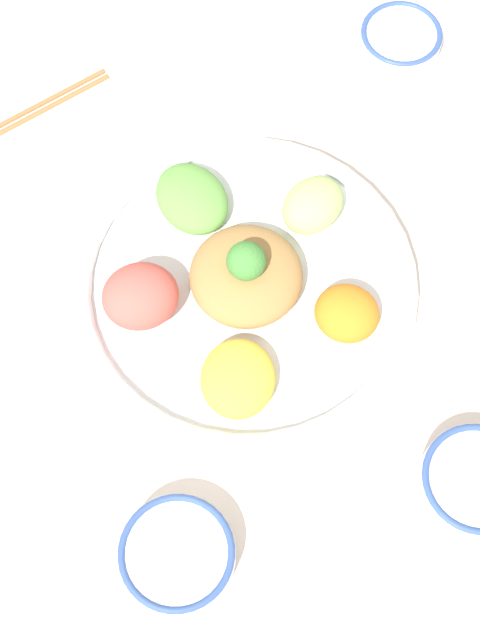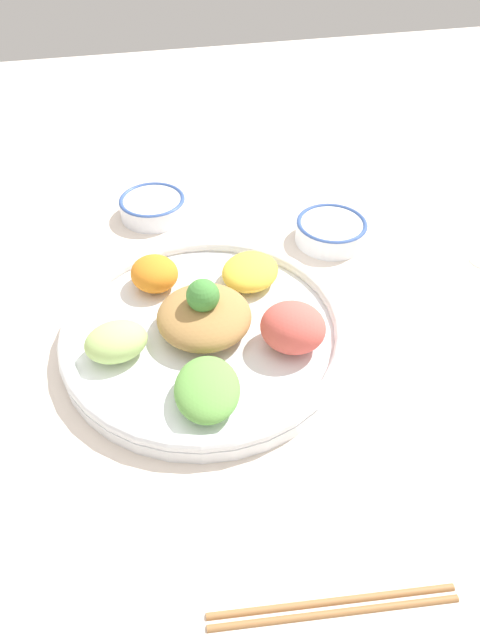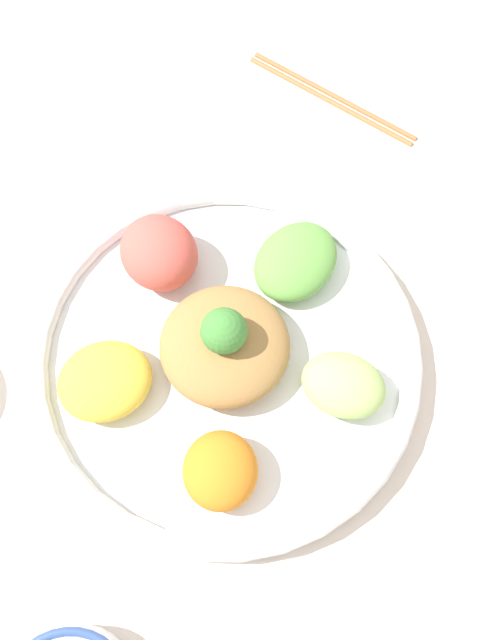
# 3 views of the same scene
# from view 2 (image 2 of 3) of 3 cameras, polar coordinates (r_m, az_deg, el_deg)

# --- Properties ---
(ground_plane) EXTENTS (2.40, 2.40, 0.00)m
(ground_plane) POSITION_cam_2_polar(r_m,az_deg,el_deg) (0.75, -2.31, -1.06)
(ground_plane) COLOR silver
(salad_platter) EXTENTS (0.39, 0.39, 0.10)m
(salad_platter) POSITION_cam_2_polar(r_m,az_deg,el_deg) (0.72, -3.54, -0.76)
(salad_platter) COLOR white
(salad_platter) RESTS_ON ground_plane
(sauce_bowl_red) EXTENTS (0.12, 0.12, 0.04)m
(sauce_bowl_red) POSITION_cam_2_polar(r_m,az_deg,el_deg) (0.92, 9.67, 9.44)
(sauce_bowl_red) COLOR white
(sauce_bowl_red) RESTS_ON ground_plane
(rice_bowl_blue) EXTENTS (0.12, 0.12, 0.04)m
(rice_bowl_blue) POSITION_cam_2_polar(r_m,az_deg,el_deg) (0.98, -9.29, 11.91)
(rice_bowl_blue) COLOR white
(rice_bowl_blue) RESTS_ON ground_plane
(chopsticks_pair_near) EXTENTS (0.04, 0.24, 0.01)m
(chopsticks_pair_near) POSITION_cam_2_polar(r_m,az_deg,el_deg) (0.56, 9.97, -27.86)
(chopsticks_pair_near) COLOR #9E6B3D
(chopsticks_pair_near) RESTS_ON ground_plane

